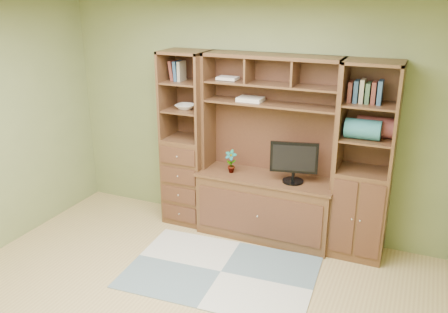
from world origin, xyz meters
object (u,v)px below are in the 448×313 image
at_px(right_tower, 365,163).
at_px(monitor, 294,155).
at_px(left_tower, 187,139).
at_px(center_hutch, 267,151).

xyz_separation_m(right_tower, monitor, (-0.71, -0.07, 0.01)).
bearing_deg(left_tower, right_tower, 0.00).
distance_m(center_hutch, monitor, 0.32).
distance_m(right_tower, monitor, 0.72).
xyz_separation_m(left_tower, right_tower, (2.02, 0.00, 0.00)).
bearing_deg(monitor, left_tower, 164.11).
height_order(center_hutch, monitor, center_hutch).
relative_size(center_hutch, left_tower, 1.00).
relative_size(right_tower, monitor, 3.33).
relative_size(center_hutch, monitor, 3.33).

